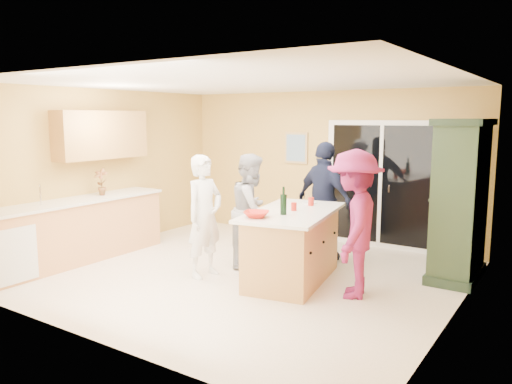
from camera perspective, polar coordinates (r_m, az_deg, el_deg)
The scene contains 22 objects.
floor at distance 6.99m, azimuth -1.50°, elevation -9.37°, with size 5.50×5.50×0.00m, color white.
ceiling at distance 6.67m, azimuth -1.59°, elevation 12.42°, with size 5.50×5.00×0.10m, color white.
wall_back at distance 8.86m, azimuth 7.78°, elevation 2.96°, with size 5.50×0.10×2.60m, color #ECC661.
wall_front at distance 4.89m, azimuth -18.57°, elevation -1.89°, with size 5.50×0.10×2.60m, color #ECC661.
wall_left at distance 8.57m, azimuth -16.80°, elevation 2.49°, with size 0.10×5.00×2.60m, color #ECC661.
wall_right at distance 5.62m, azimuth 22.13°, elevation -0.78°, with size 0.10×5.00×2.60m, color #ECC661.
left_cabinet_run at distance 7.83m, azimuth -21.02°, elevation -4.47°, with size 0.65×3.05×1.24m.
upper_cabinets at distance 8.27m, azimuth -17.26°, elevation 6.26°, with size 0.35×1.60×0.75m, color tan.
sliding_door at distance 8.45m, azimuth 14.06°, elevation 0.82°, with size 1.90×0.07×2.10m.
framed_picture at distance 9.06m, azimuth 4.61°, elevation 5.04°, with size 0.46×0.04×0.56m.
kitchen_island at distance 6.63m, azimuth 4.18°, elevation -6.40°, with size 1.28×1.94×0.94m.
green_hutch at distance 7.11m, azimuth 22.29°, elevation -1.09°, with size 0.61×1.16×2.13m.
woman_white at distance 6.75m, azimuth -5.90°, elevation -2.78°, with size 0.60×0.40×1.66m, color silver.
woman_grey at distance 7.20m, azimuth -0.46°, elevation -2.10°, with size 0.80×0.62×1.64m, color #A7A7AA.
woman_navy at distance 7.56m, azimuth 7.84°, elevation -1.07°, with size 1.05×0.44×1.80m, color #1A2239.
woman_magenta at distance 6.07m, azimuth 11.14°, elevation -3.60°, with size 1.15×0.66×1.78m, color #7B1B50.
serving_bowl at distance 6.06m, azimuth 0.04°, elevation -2.56°, with size 0.31×0.31×0.08m, color red.
tulip_vase at distance 8.14m, azimuth -17.28°, elevation 1.13°, with size 0.22×0.15×0.43m, color red.
tumbler_near at distance 6.51m, azimuth 4.35°, elevation -1.66°, with size 0.07×0.07×0.11m, color red.
tumbler_far at distance 6.90m, azimuth 6.30°, elevation -1.08°, with size 0.08×0.08×0.12m, color red.
wine_bottle at distance 6.22m, azimuth 3.16°, elevation -1.36°, with size 0.08×0.08×0.35m.
white_plate at distance 7.10m, azimuth 6.12°, elevation -1.23°, with size 0.21×0.21×0.01m, color silver.
Camera 1 is at (3.81, -5.45, 2.15)m, focal length 35.00 mm.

